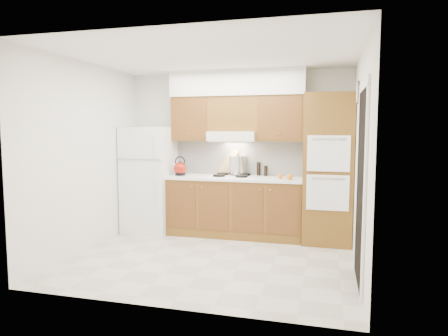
# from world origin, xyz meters

# --- Properties ---
(floor) EXTENTS (3.60, 3.60, 0.00)m
(floor) POSITION_xyz_m (0.00, 0.00, 0.00)
(floor) COLOR beige
(floor) RESTS_ON ground
(ceiling) EXTENTS (3.60, 3.60, 0.00)m
(ceiling) POSITION_xyz_m (0.00, 0.00, 2.60)
(ceiling) COLOR white
(ceiling) RESTS_ON wall_back
(wall_back) EXTENTS (3.60, 0.02, 2.60)m
(wall_back) POSITION_xyz_m (0.00, 1.50, 1.30)
(wall_back) COLOR white
(wall_back) RESTS_ON floor
(wall_left) EXTENTS (0.02, 3.00, 2.60)m
(wall_left) POSITION_xyz_m (-1.80, 0.00, 1.30)
(wall_left) COLOR white
(wall_left) RESTS_ON floor
(wall_right) EXTENTS (0.02, 3.00, 2.60)m
(wall_right) POSITION_xyz_m (1.80, 0.00, 1.30)
(wall_right) COLOR white
(wall_right) RESTS_ON floor
(fridge) EXTENTS (0.75, 0.72, 1.72)m
(fridge) POSITION_xyz_m (-1.41, 1.14, 0.86)
(fridge) COLOR white
(fridge) RESTS_ON floor
(base_cabinets) EXTENTS (2.11, 0.60, 0.90)m
(base_cabinets) POSITION_xyz_m (0.02, 1.20, 0.45)
(base_cabinets) COLOR brown
(base_cabinets) RESTS_ON floor
(countertop) EXTENTS (2.13, 0.62, 0.04)m
(countertop) POSITION_xyz_m (0.03, 1.19, 0.92)
(countertop) COLOR white
(countertop) RESTS_ON base_cabinets
(backsplash) EXTENTS (2.11, 0.03, 0.56)m
(backsplash) POSITION_xyz_m (0.02, 1.49, 1.22)
(backsplash) COLOR white
(backsplash) RESTS_ON countertop
(oven_cabinet) EXTENTS (0.70, 0.65, 2.20)m
(oven_cabinet) POSITION_xyz_m (1.44, 1.18, 1.10)
(oven_cabinet) COLOR brown
(oven_cabinet) RESTS_ON floor
(upper_cab_left) EXTENTS (0.63, 0.33, 0.70)m
(upper_cab_left) POSITION_xyz_m (-0.71, 1.33, 1.85)
(upper_cab_left) COLOR brown
(upper_cab_left) RESTS_ON wall_back
(upper_cab_right) EXTENTS (0.73, 0.33, 0.70)m
(upper_cab_right) POSITION_xyz_m (0.72, 1.33, 1.85)
(upper_cab_right) COLOR brown
(upper_cab_right) RESTS_ON wall_back
(range_hood) EXTENTS (0.75, 0.45, 0.15)m
(range_hood) POSITION_xyz_m (-0.02, 1.27, 1.57)
(range_hood) COLOR silver
(range_hood) RESTS_ON wall_back
(upper_cab_over_hood) EXTENTS (0.75, 0.33, 0.55)m
(upper_cab_over_hood) POSITION_xyz_m (-0.02, 1.33, 1.92)
(upper_cab_over_hood) COLOR brown
(upper_cab_over_hood) RESTS_ON range_hood
(soffit) EXTENTS (2.13, 0.36, 0.40)m
(soffit) POSITION_xyz_m (0.03, 1.32, 2.40)
(soffit) COLOR silver
(soffit) RESTS_ON wall_back
(cooktop) EXTENTS (0.74, 0.50, 0.01)m
(cooktop) POSITION_xyz_m (-0.02, 1.21, 0.95)
(cooktop) COLOR white
(cooktop) RESTS_ON countertop
(doorway) EXTENTS (0.02, 0.90, 2.10)m
(doorway) POSITION_xyz_m (1.79, -0.35, 1.05)
(doorway) COLOR black
(doorway) RESTS_ON floor
(wall_clock) EXTENTS (0.02, 0.30, 0.30)m
(wall_clock) POSITION_xyz_m (1.79, 0.55, 2.15)
(wall_clock) COLOR #3F3833
(wall_clock) RESTS_ON wall_right
(kettle) EXTENTS (0.22, 0.22, 0.21)m
(kettle) POSITION_xyz_m (-0.87, 1.15, 1.05)
(kettle) COLOR maroon
(kettle) RESTS_ON countertop
(cutting_board) EXTENTS (0.34, 0.20, 0.42)m
(cutting_board) POSITION_xyz_m (-0.14, 1.45, 1.14)
(cutting_board) COLOR tan
(cutting_board) RESTS_ON countertop
(stock_pot) EXTENTS (0.31, 0.31, 0.28)m
(stock_pot) POSITION_xyz_m (0.03, 1.38, 1.11)
(stock_pot) COLOR silver
(stock_pot) RESTS_ON cooktop
(condiment_a) EXTENTS (0.07, 0.07, 0.22)m
(condiment_a) POSITION_xyz_m (0.36, 1.45, 1.05)
(condiment_a) COLOR black
(condiment_a) RESTS_ON countertop
(condiment_b) EXTENTS (0.07, 0.07, 0.16)m
(condiment_b) POSITION_xyz_m (0.48, 1.45, 1.02)
(condiment_b) COLOR black
(condiment_b) RESTS_ON countertop
(condiment_c) EXTENTS (0.06, 0.06, 0.15)m
(condiment_c) POSITION_xyz_m (0.47, 1.44, 1.01)
(condiment_c) COLOR black
(condiment_c) RESTS_ON countertop
(orange_near) EXTENTS (0.09, 0.09, 0.09)m
(orange_near) POSITION_xyz_m (0.89, 1.04, 0.98)
(orange_near) COLOR orange
(orange_near) RESTS_ON countertop
(orange_far) EXTENTS (0.08, 0.08, 0.07)m
(orange_far) POSITION_xyz_m (0.75, 1.13, 0.98)
(orange_far) COLOR orange
(orange_far) RESTS_ON countertop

